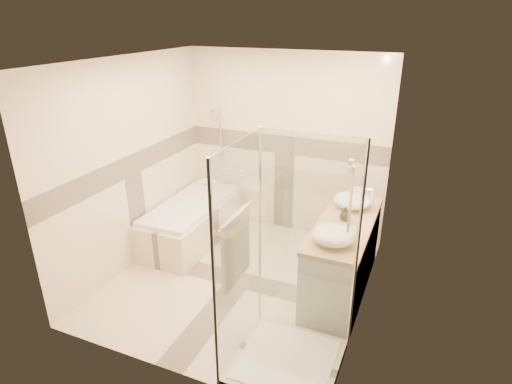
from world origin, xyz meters
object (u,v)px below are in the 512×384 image
at_px(shower_enclosure, 278,311).
at_px(amenity_bottle_a, 345,214).
at_px(vanity, 343,256).
at_px(vessel_sink_far, 333,235).
at_px(amenity_bottle_b, 345,214).
at_px(bathtub, 192,219).
at_px(vessel_sink_near, 352,200).

bearing_deg(shower_enclosure, amenity_bottle_a, 78.27).
relative_size(vanity, vessel_sink_far, 3.81).
bearing_deg(amenity_bottle_b, vanity, -63.25).
xyz_separation_m(vanity, amenity_bottle_b, (-0.02, 0.04, 0.50)).
height_order(vanity, amenity_bottle_b, amenity_bottle_b).
bearing_deg(vanity, bathtub, 170.75).
bearing_deg(vanity, shower_enclosure, -102.97).
xyz_separation_m(bathtub, amenity_bottle_b, (2.13, -0.31, 0.62)).
distance_m(vanity, amenity_bottle_b, 0.50).
distance_m(bathtub, amenity_bottle_a, 2.24).
distance_m(shower_enclosure, vessel_sink_near, 1.75).
xyz_separation_m(vessel_sink_near, vessel_sink_far, (0.00, -0.90, 0.00)).
bearing_deg(vessel_sink_near, amenity_bottle_a, -90.00).
relative_size(shower_enclosure, vessel_sink_near, 4.81).
distance_m(vessel_sink_near, amenity_bottle_a, 0.36).
distance_m(vessel_sink_far, amenity_bottle_b, 0.54).
relative_size(shower_enclosure, vessel_sink_far, 4.79).
bearing_deg(amenity_bottle_a, vanity, -65.12).
relative_size(vanity, vessel_sink_near, 3.82).
distance_m(vessel_sink_far, amenity_bottle_a, 0.54).
bearing_deg(vessel_sink_far, amenity_bottle_b, 90.00).
relative_size(bathtub, vessel_sink_near, 4.01).
distance_m(bathtub, vanity, 2.18).
bearing_deg(amenity_bottle_a, vessel_sink_near, 90.00).
distance_m(bathtub, amenity_bottle_b, 2.24).
height_order(vessel_sink_far, amenity_bottle_a, vessel_sink_far).
xyz_separation_m(shower_enclosure, amenity_bottle_b, (0.27, 1.31, 0.42)).
relative_size(bathtub, amenity_bottle_b, 11.46).
distance_m(amenity_bottle_a, amenity_bottle_b, 0.00).
relative_size(vessel_sink_near, amenity_bottle_a, 2.81).
xyz_separation_m(vessel_sink_far, amenity_bottle_a, (0.00, 0.54, -0.01)).
height_order(amenity_bottle_a, amenity_bottle_b, amenity_bottle_a).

